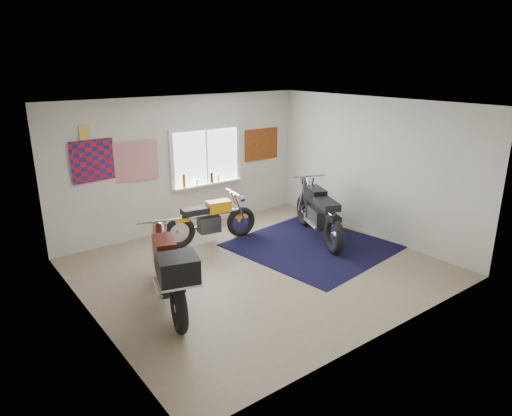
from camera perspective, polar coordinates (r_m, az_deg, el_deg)
ground at (r=7.75m, az=0.43°, el=-7.50°), size 5.50×5.50×0.00m
room_shell at (r=7.20m, az=0.46°, el=4.37°), size 5.50×5.50×5.50m
navy_rug at (r=8.68m, az=6.96°, el=-4.74°), size 2.82×2.91×0.01m
window_assembly at (r=9.53m, az=-6.23°, el=5.95°), size 1.66×0.17×1.26m
oil_bottles at (r=9.43m, az=-7.26°, el=3.55°), size 0.87×0.07×0.28m
flag_display at (r=8.46m, az=-20.68°, el=8.78°), size 1.60×0.10×1.17m
triumph_poster at (r=10.31m, az=0.68°, el=7.97°), size 0.90×0.03×0.70m
yellow_triumph at (r=8.73m, az=-5.68°, el=-1.66°), size 1.87×0.57×0.95m
black_chrome_bike at (r=8.91m, az=7.82°, el=-0.74°), size 1.04×2.11×1.15m
maroon_tourer at (r=6.39m, az=-10.73°, el=-7.93°), size 1.01×2.15×1.10m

